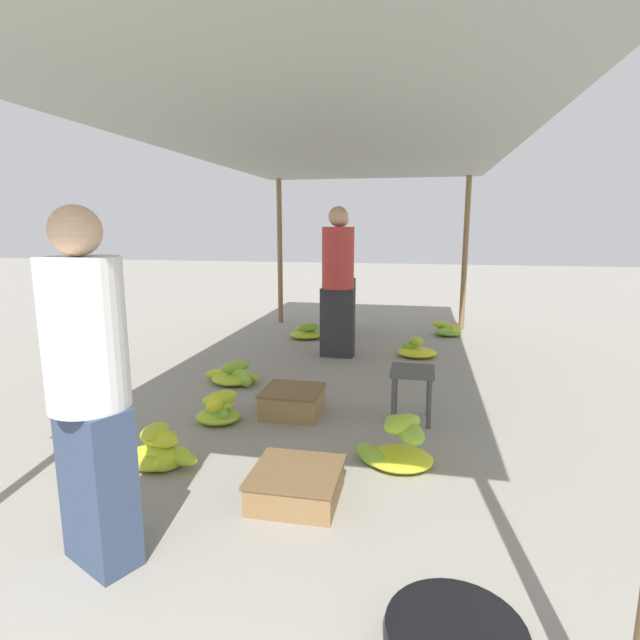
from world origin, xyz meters
TOP-DOWN VIEW (x-y plane):
  - canopy_post_back_left at (-1.42, 6.71)m, footprint 0.08×0.08m
  - canopy_post_back_right at (1.42, 6.71)m, footprint 0.08×0.08m
  - canopy_tarp at (0.00, 3.51)m, footprint 3.24×6.81m
  - vendor_foreground at (-0.62, 0.87)m, footprint 0.46×0.46m
  - stool at (0.75, 2.90)m, footprint 0.34×0.34m
  - banana_pile_left_0 at (-0.83, 1.78)m, footprint 0.54×0.34m
  - banana_pile_left_1 at (-0.75, 2.54)m, footprint 0.36×0.35m
  - banana_pile_left_2 at (-0.74, 5.64)m, footprint 0.45×0.39m
  - banana_pile_left_3 at (-0.99, 3.52)m, footprint 0.60×0.40m
  - banana_pile_right_0 at (0.69, 2.10)m, footprint 0.55×0.39m
  - banana_pile_right_1 at (1.21, 6.21)m, footprint 0.44×0.50m
  - banana_pile_right_2 at (0.75, 4.98)m, footprint 0.47×0.51m
  - crate_near at (-0.22, 2.85)m, footprint 0.48×0.48m
  - crate_mid at (0.14, 1.56)m, footprint 0.50×0.50m
  - shopper_walking_mid at (-0.16, 4.78)m, footprint 0.39×0.38m
  - shopper_walking_far at (-0.34, 6.08)m, footprint 0.49×0.49m

SIDE VIEW (x-z plane):
  - banana_pile_right_2 at x=0.75m, z-range -0.05..0.19m
  - banana_pile_left_3 at x=-0.99m, z-range -0.04..0.18m
  - banana_pile_right_1 at x=1.21m, z-range -0.02..0.18m
  - banana_pile_left_2 at x=-0.74m, z-range -0.02..0.20m
  - crate_mid at x=0.14m, z-range 0.00..0.18m
  - banana_pile_left_0 at x=-0.83m, z-range -0.04..0.25m
  - crate_near at x=-0.22m, z-range 0.00..0.21m
  - banana_pile_left_1 at x=-0.75m, z-range -0.02..0.25m
  - banana_pile_right_0 at x=0.69m, z-range -0.03..0.32m
  - stool at x=0.75m, z-range 0.13..0.56m
  - vendor_foreground at x=-0.62m, z-range 0.03..1.66m
  - shopper_walking_far at x=-0.34m, z-range 0.03..1.78m
  - shopper_walking_mid at x=-0.16m, z-range 0.03..1.80m
  - canopy_post_back_left at x=-1.42m, z-range 0.00..2.26m
  - canopy_post_back_right at x=1.42m, z-range 0.00..2.26m
  - canopy_tarp at x=0.00m, z-range 2.26..2.30m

